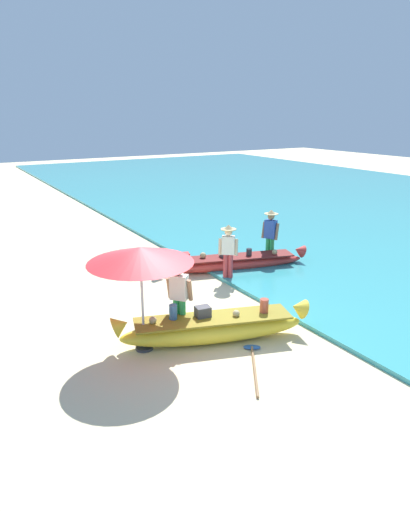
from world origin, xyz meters
TOP-DOWN VIEW (x-y plane):
  - ground_plane at (0.00, 0.00)m, footprint 80.00×80.00m
  - sea at (14.47, 8.00)m, footprint 24.00×56.00m
  - boat_yellow_foreground at (0.35, -0.48)m, footprint 4.13×1.89m
  - boat_red_midground at (3.29, 3.12)m, footprint 4.67×1.93m
  - person_vendor_hatted at (2.65, 2.43)m, footprint 0.55×0.49m
  - person_tourist_customer at (-0.17, 0.05)m, footprint 0.50×0.54m
  - person_vendor_assistant at (4.74, 3.15)m, footprint 0.45×0.58m
  - patio_umbrella_large at (-1.04, -0.03)m, footprint 2.07×2.07m
  - paddle at (0.55, -1.64)m, footprint 1.18×1.65m

SIDE VIEW (x-z plane):
  - ground_plane at x=0.00m, z-range 0.00..0.00m
  - paddle at x=0.55m, z-range 0.00..0.06m
  - sea at x=14.47m, z-range 0.00..0.10m
  - boat_red_midground at x=3.29m, z-range -0.10..0.60m
  - boat_yellow_foreground at x=0.35m, z-range -0.12..0.74m
  - person_tourist_customer at x=-0.17m, z-range 0.11..1.76m
  - person_vendor_hatted at x=2.65m, z-range 0.13..1.78m
  - person_vendor_assistant at x=4.74m, z-range 0.13..1.85m
  - patio_umbrella_large at x=-1.04m, z-range 0.92..3.09m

